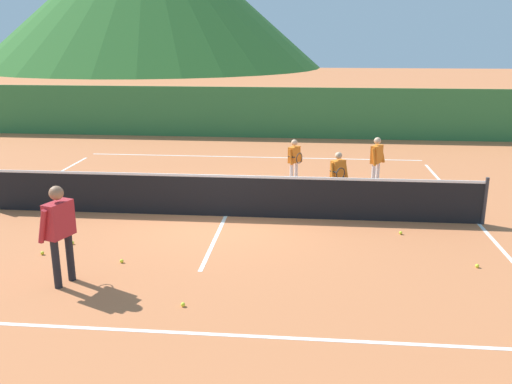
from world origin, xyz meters
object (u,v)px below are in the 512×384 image
at_px(student_2, 377,158).
at_px(tennis_ball_4, 42,253).
at_px(student_0, 294,158).
at_px(tennis_ball_3, 42,217).
at_px(student_1, 338,173).
at_px(tennis_ball_5, 72,243).
at_px(tennis_net, 225,195).
at_px(tennis_ball_6, 477,266).
at_px(tennis_ball_8, 401,233).
at_px(tennis_ball_7, 53,226).
at_px(tennis_ball_2, 122,261).
at_px(instructor, 59,226).
at_px(tennis_ball_9, 183,305).

bearing_deg(student_2, tennis_ball_4, -141.38).
bearing_deg(student_0, tennis_ball_3, -148.10).
distance_m(student_1, tennis_ball_4, 6.94).
relative_size(tennis_ball_4, tennis_ball_5, 1.00).
relative_size(tennis_net, student_1, 9.02).
distance_m(student_2, tennis_ball_5, 8.11).
distance_m(student_0, student_1, 1.95).
distance_m(tennis_net, tennis_ball_6, 5.47).
distance_m(student_1, tennis_ball_8, 2.58).
bearing_deg(tennis_ball_5, tennis_ball_8, 10.25).
height_order(student_0, tennis_ball_7, student_0).
bearing_deg(student_0, tennis_ball_2, -117.34).
height_order(tennis_ball_2, tennis_ball_7, same).
distance_m(instructor, tennis_ball_2, 1.50).
height_order(instructor, tennis_ball_6, instructor).
bearing_deg(tennis_ball_2, tennis_ball_8, 20.55).
relative_size(tennis_ball_2, tennis_ball_9, 1.00).
distance_m(student_1, tennis_ball_3, 6.98).
height_order(student_2, tennis_ball_8, student_2).
bearing_deg(student_1, tennis_net, -152.97).
distance_m(student_2, tennis_ball_6, 5.46).
height_order(tennis_net, student_2, student_2).
height_order(tennis_net, tennis_ball_2, tennis_net).
height_order(student_0, tennis_ball_3, student_0).
bearing_deg(tennis_ball_9, student_0, 78.45).
height_order(student_0, tennis_ball_6, student_0).
distance_m(tennis_ball_8, tennis_ball_9, 5.18).
relative_size(tennis_ball_2, tennis_ball_5, 1.00).
bearing_deg(instructor, tennis_ball_9, -16.04).
distance_m(student_2, tennis_ball_7, 8.31).
height_order(tennis_ball_3, tennis_ball_4, same).
bearing_deg(tennis_ball_5, tennis_ball_3, 132.38).
distance_m(student_0, tennis_ball_3, 6.61).
bearing_deg(tennis_ball_8, tennis_ball_4, -165.76).
xyz_separation_m(student_2, tennis_ball_8, (0.12, -3.67, -0.79)).
relative_size(student_1, student_2, 0.92).
distance_m(tennis_ball_2, tennis_ball_9, 2.13).
relative_size(tennis_net, tennis_ball_9, 168.41).
distance_m(instructor, tennis_ball_8, 6.69).
bearing_deg(tennis_ball_6, tennis_net, 153.55).
distance_m(tennis_ball_3, tennis_ball_7, 0.74).
height_order(student_1, student_2, student_2).
distance_m(tennis_net, student_2, 4.66).
bearing_deg(tennis_ball_5, tennis_net, 36.15).
xyz_separation_m(tennis_ball_5, tennis_ball_7, (-0.84, 0.94, 0.00)).
xyz_separation_m(student_0, tennis_ball_2, (-2.97, -5.74, -0.73)).
bearing_deg(tennis_ball_5, student_1, 31.97).
distance_m(student_2, tennis_ball_3, 8.53).
distance_m(student_0, tennis_ball_4, 7.20).
height_order(student_2, tennis_ball_9, student_2).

